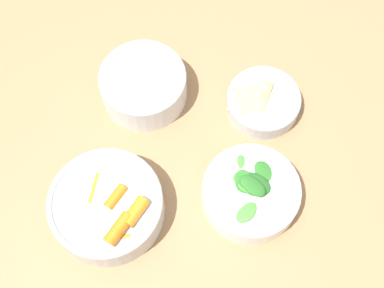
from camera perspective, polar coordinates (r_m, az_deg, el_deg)
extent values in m
plane|color=gray|center=(1.69, 0.52, -8.88)|extent=(10.00, 10.00, 0.00)
cube|color=#99724C|center=(1.01, 0.86, 2.06)|extent=(1.22, 1.06, 0.03)
cube|color=olive|center=(1.70, 15.33, 14.44)|extent=(0.06, 0.06, 0.71)
cube|color=olive|center=(1.67, -17.86, 12.08)|extent=(0.06, 0.06, 0.71)
cylinder|color=silver|center=(0.91, -9.01, -6.65)|extent=(0.19, 0.19, 0.06)
torus|color=silver|center=(0.89, -9.29, -6.08)|extent=(0.19, 0.19, 0.01)
cylinder|color=orange|center=(0.90, -12.78, -7.20)|extent=(0.03, 0.05, 0.02)
cylinder|color=orange|center=(0.91, -11.32, -5.82)|extent=(0.06, 0.05, 0.02)
cylinder|color=orange|center=(0.91, -10.33, -4.84)|extent=(0.06, 0.03, 0.02)
cylinder|color=orange|center=(0.88, -7.93, -10.00)|extent=(0.02, 0.05, 0.02)
cylinder|color=orange|center=(0.90, -9.65, -6.35)|extent=(0.04, 0.04, 0.02)
cylinder|color=orange|center=(0.87, -6.04, -7.17)|extent=(0.05, 0.05, 0.02)
cylinder|color=orange|center=(0.89, -8.14, -5.61)|extent=(0.05, 0.04, 0.02)
cylinder|color=orange|center=(0.86, -7.83, -8.93)|extent=(0.06, 0.05, 0.02)
cylinder|color=white|center=(0.92, 6.25, -5.29)|extent=(0.17, 0.17, 0.05)
torus|color=white|center=(0.90, 6.40, -4.81)|extent=(0.17, 0.17, 0.01)
ellipsoid|color=#2D7028|center=(0.90, 3.76, -7.31)|extent=(0.04, 0.04, 0.03)
ellipsoid|color=#2D7028|center=(0.92, 8.08, -3.28)|extent=(0.07, 0.07, 0.03)
ellipsoid|color=#4C933D|center=(0.90, 5.45, -3.61)|extent=(0.03, 0.04, 0.02)
ellipsoid|color=#4C933D|center=(0.89, 5.81, -7.22)|extent=(0.05, 0.05, 0.02)
ellipsoid|color=#2D7028|center=(0.88, 6.51, -4.45)|extent=(0.06, 0.06, 0.03)
ellipsoid|color=#2D7028|center=(0.90, 5.71, -4.23)|extent=(0.05, 0.05, 0.04)
ellipsoid|color=#2D7028|center=(0.89, 6.35, -4.60)|extent=(0.04, 0.05, 0.02)
ellipsoid|color=#4C933D|center=(0.89, 6.05, -4.73)|extent=(0.04, 0.04, 0.03)
ellipsoid|color=#235B23|center=(0.90, 6.72, -4.31)|extent=(0.06, 0.07, 0.03)
ellipsoid|color=#4C933D|center=(0.92, 5.61, -2.28)|extent=(0.05, 0.04, 0.03)
cylinder|color=silver|center=(1.00, -5.17, 6.17)|extent=(0.16, 0.16, 0.06)
torus|color=silver|center=(0.97, -5.33, 7.14)|extent=(0.16, 0.16, 0.01)
cylinder|color=#9E6B4C|center=(1.01, -5.12, 5.88)|extent=(0.14, 0.14, 0.04)
ellipsoid|color=#8E5B3D|center=(1.01, -4.18, 8.89)|extent=(0.01, 0.01, 0.01)
ellipsoid|color=#8E5B3D|center=(0.96, -5.12, 4.27)|extent=(0.01, 0.01, 0.01)
ellipsoid|color=#8E5B3D|center=(1.02, -6.91, 8.92)|extent=(0.01, 0.01, 0.01)
ellipsoid|color=#8E5B3D|center=(0.98, -8.91, 5.25)|extent=(0.01, 0.01, 0.01)
ellipsoid|color=#AD7551|center=(0.97, -5.46, 4.18)|extent=(0.01, 0.01, 0.01)
ellipsoid|color=#AD7551|center=(0.97, -2.09, 5.42)|extent=(0.01, 0.01, 0.01)
ellipsoid|color=#AD7551|center=(0.99, -5.67, 6.52)|extent=(0.01, 0.01, 0.01)
ellipsoid|color=#AD7551|center=(1.01, -7.44, 8.48)|extent=(0.01, 0.01, 0.01)
ellipsoid|color=#AD7551|center=(1.00, -6.90, 7.81)|extent=(0.01, 0.01, 0.01)
cylinder|color=tan|center=(1.00, -3.14, 8.28)|extent=(0.02, 0.02, 0.01)
cylinder|color=#E0A88E|center=(1.00, -6.00, 8.33)|extent=(0.03, 0.03, 0.01)
cylinder|color=silver|center=(1.00, 7.57, 4.38)|extent=(0.14, 0.14, 0.04)
torus|color=silver|center=(0.99, 7.70, 4.88)|extent=(0.14, 0.14, 0.01)
cube|color=tan|center=(0.99, 5.49, 4.04)|extent=(0.07, 0.07, 0.01)
cube|color=tan|center=(0.98, 7.52, 2.74)|extent=(0.05, 0.05, 0.01)
cube|color=tan|center=(1.00, 6.81, 5.34)|extent=(0.08, 0.07, 0.02)
cube|color=tan|center=(0.99, 7.21, 5.27)|extent=(0.05, 0.04, 0.02)
cube|color=tan|center=(0.98, 6.22, 4.66)|extent=(0.06, 0.05, 0.01)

